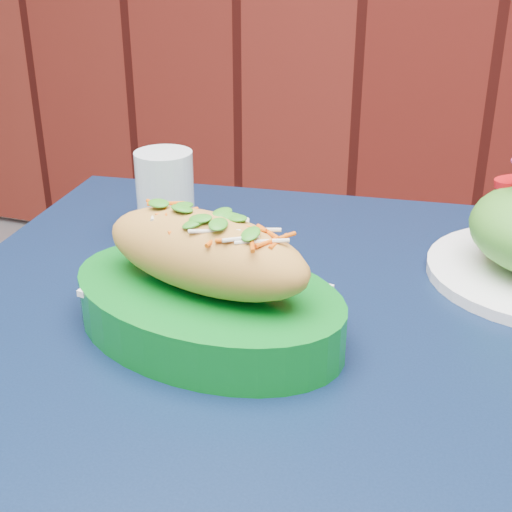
% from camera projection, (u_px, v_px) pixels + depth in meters
% --- Properties ---
extents(cafe_table, '(0.88, 0.88, 0.75)m').
position_uv_depth(cafe_table, '(312.00, 427.00, 0.67)').
color(cafe_table, black).
rests_on(cafe_table, ground).
extents(banh_mi_basket, '(0.30, 0.23, 0.12)m').
position_uv_depth(banh_mi_basket, '(206.00, 287.00, 0.64)').
color(banh_mi_basket, '#066A1B').
rests_on(banh_mi_basket, cafe_table).
extents(water_glass, '(0.07, 0.07, 0.11)m').
position_uv_depth(water_glass, '(165.00, 197.00, 0.83)').
color(water_glass, silver).
rests_on(water_glass, cafe_table).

